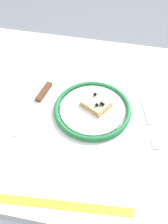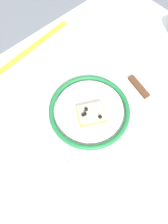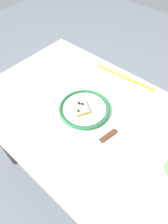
{
  "view_description": "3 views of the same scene",
  "coord_description": "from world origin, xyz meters",
  "px_view_note": "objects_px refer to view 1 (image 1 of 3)",
  "views": [
    {
      "loc": [
        -0.1,
        0.61,
        1.49
      ],
      "look_at": [
        0.02,
        0.03,
        0.79
      ],
      "focal_mm": 47.52,
      "sensor_mm": 36.0,
      "label": 1
    },
    {
      "loc": [
        -0.17,
        -0.16,
        1.3
      ],
      "look_at": [
        -0.02,
        -0.0,
        0.8
      ],
      "focal_mm": 30.24,
      "sensor_mm": 36.0,
      "label": 2
    },
    {
      "loc": [
        0.39,
        -0.45,
        1.48
      ],
      "look_at": [
        0.02,
        -0.03,
        0.79
      ],
      "focal_mm": 30.64,
      "sensor_mm": 36.0,
      "label": 3
    }
  ],
  "objects_px": {
    "dining_table": "(92,128)",
    "knife": "(39,99)",
    "measuring_tape": "(63,205)",
    "pizza_slice_near": "(96,104)",
    "fork": "(149,123)",
    "plate": "(93,109)"
  },
  "relations": [
    {
      "from": "plate",
      "to": "pizza_slice_near",
      "type": "xyz_separation_m",
      "value": [
        -0.01,
        -0.01,
        0.01
      ]
    },
    {
      "from": "dining_table",
      "to": "pizza_slice_near",
      "type": "relative_size",
      "value": 10.19
    },
    {
      "from": "dining_table",
      "to": "knife",
      "type": "height_order",
      "value": "knife"
    },
    {
      "from": "plate",
      "to": "knife",
      "type": "distance_m",
      "value": 0.18
    },
    {
      "from": "knife",
      "to": "fork",
      "type": "bearing_deg",
      "value": 175.71
    },
    {
      "from": "pizza_slice_near",
      "to": "plate",
      "type": "bearing_deg",
      "value": 54.24
    },
    {
      "from": "knife",
      "to": "measuring_tape",
      "type": "xyz_separation_m",
      "value": [
        -0.17,
        0.34,
        -0.0
      ]
    },
    {
      "from": "pizza_slice_near",
      "to": "knife",
      "type": "distance_m",
      "value": 0.19
    },
    {
      "from": "dining_table",
      "to": "pizza_slice_near",
      "type": "height_order",
      "value": "pizza_slice_near"
    },
    {
      "from": "fork",
      "to": "measuring_tape",
      "type": "xyz_separation_m",
      "value": [
        0.2,
        0.31,
        -0.0
      ]
    },
    {
      "from": "fork",
      "to": "pizza_slice_near",
      "type": "bearing_deg",
      "value": -9.31
    },
    {
      "from": "pizza_slice_near",
      "to": "fork",
      "type": "bearing_deg",
      "value": 170.69
    },
    {
      "from": "pizza_slice_near",
      "to": "knife",
      "type": "relative_size",
      "value": 0.44
    },
    {
      "from": "knife",
      "to": "measuring_tape",
      "type": "height_order",
      "value": "knife"
    },
    {
      "from": "measuring_tape",
      "to": "dining_table",
      "type": "bearing_deg",
      "value": -97.82
    },
    {
      "from": "plate",
      "to": "measuring_tape",
      "type": "distance_m",
      "value": 0.33
    },
    {
      "from": "plate",
      "to": "pizza_slice_near",
      "type": "bearing_deg",
      "value": -125.76
    },
    {
      "from": "dining_table",
      "to": "plate",
      "type": "bearing_deg",
      "value": -83.68
    },
    {
      "from": "dining_table",
      "to": "knife",
      "type": "distance_m",
      "value": 0.21
    },
    {
      "from": "plate",
      "to": "knife",
      "type": "bearing_deg",
      "value": -3.47
    },
    {
      "from": "plate",
      "to": "knife",
      "type": "relative_size",
      "value": 1.04
    },
    {
      "from": "plate",
      "to": "dining_table",
      "type": "bearing_deg",
      "value": 96.32
    }
  ]
}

